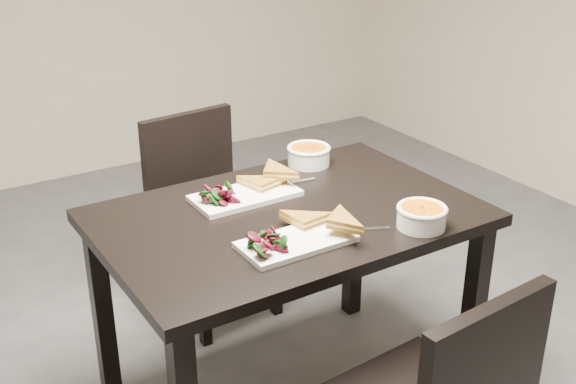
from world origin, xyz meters
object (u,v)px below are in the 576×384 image
at_px(soup_bowl_near, 422,215).
at_px(plate_far, 245,196).
at_px(table, 288,239).
at_px(chair_far, 204,203).
at_px(soup_bowl_far, 309,154).
at_px(plate_near, 297,242).

bearing_deg(soup_bowl_near, plate_far, 126.38).
distance_m(table, soup_bowl_near, 0.45).
xyz_separation_m(table, plate_far, (-0.06, 0.17, 0.11)).
relative_size(chair_far, soup_bowl_near, 5.43).
bearing_deg(soup_bowl_far, plate_far, -157.94).
height_order(plate_near, soup_bowl_far, soup_bowl_far).
bearing_deg(table, soup_bowl_near, -47.05).
xyz_separation_m(plate_far, soup_bowl_far, (0.35, 0.14, 0.03)).
relative_size(plate_near, soup_bowl_far, 2.08).
relative_size(table, soup_bowl_far, 7.36).
distance_m(chair_far, plate_near, 0.99).
distance_m(plate_near, soup_bowl_far, 0.64).
xyz_separation_m(soup_bowl_near, soup_bowl_far, (-0.00, 0.62, 0.00)).
relative_size(table, plate_near, 3.54).
relative_size(table, chair_far, 1.41).
relative_size(chair_far, soup_bowl_far, 5.22).
bearing_deg(soup_bowl_near, chair_far, 102.99).
height_order(chair_far, soup_bowl_far, chair_far).
xyz_separation_m(table, chair_far, (0.05, 0.73, -0.17)).
distance_m(table, soup_bowl_far, 0.45).
bearing_deg(chair_far, table, -99.69).
distance_m(table, plate_near, 0.25).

